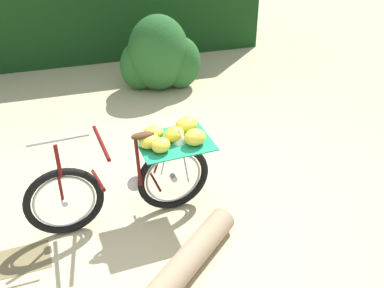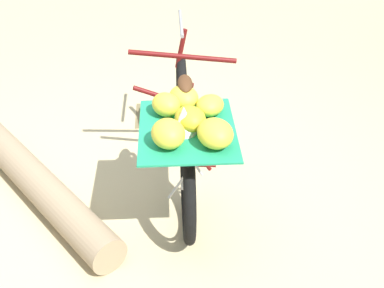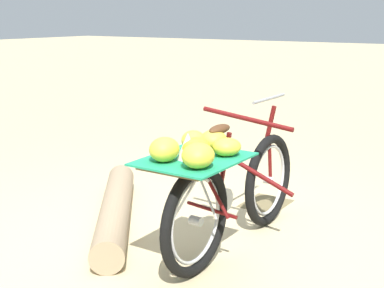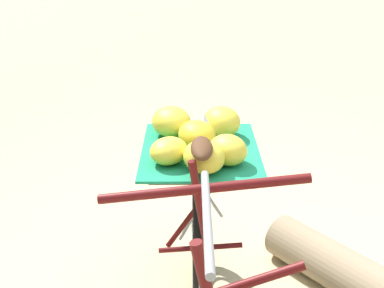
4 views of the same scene
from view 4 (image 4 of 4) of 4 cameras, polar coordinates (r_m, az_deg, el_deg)
The scene contains 1 object.
bicycle at distance 2.21m, azimuth 0.98°, elevation -10.70°, with size 1.78×0.71×1.03m.
Camera 4 is at (1.96, -0.23, 1.72)m, focal length 48.91 mm.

